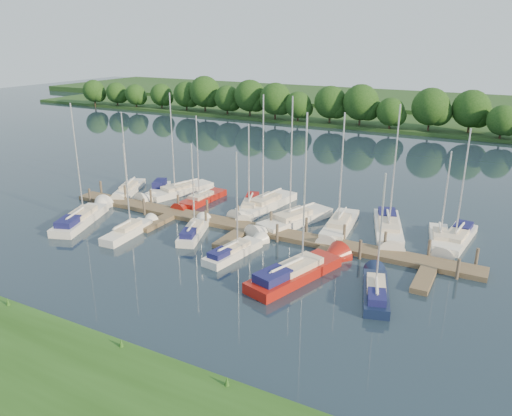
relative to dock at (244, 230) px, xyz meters
The scene contains 24 objects.
ground 7.31m from the dock, 90.00° to the right, with size 260.00×260.00×0.00m, color #182430.
near_bank 23.31m from the dock, 90.00° to the right, with size 90.00×10.00×0.50m, color #1F4413.
dock is the anchor object (origin of this frame).
mooring_pilings 1.19m from the dock, 90.00° to the left, with size 38.24×2.84×2.00m.
far_shore 67.69m from the dock, 90.00° to the left, with size 180.00×30.00×0.60m, color #1D3F18.
distant_hill 92.69m from the dock, 90.00° to the left, with size 220.00×40.00×1.40m, color #2D4D21.
treeline 55.20m from the dock, 83.14° to the left, with size 145.70×9.43×8.24m.
sailboat_n_0 17.56m from the dock, 166.24° to the left, with size 4.02×7.17×9.27m.
motorboat 15.37m from the dock, 157.18° to the left, with size 2.94×4.88×1.59m.
sailboat_n_2 13.40m from the dock, 152.83° to the left, with size 4.42×9.06×11.40m.
sailboat_n_3 9.43m from the dock, 147.92° to the left, with size 2.09×7.44×9.45m.
sailboat_n_4 5.61m from the dock, 113.28° to the left, with size 3.63×7.02×9.13m.
sailboat_n_5 6.58m from the dock, 100.76° to the left, with size 3.29×9.35×11.82m.
sailboat_n_6 4.77m from the dock, 50.35° to the left, with size 4.79×9.57×12.21m.
sailboat_n_7 8.56m from the dock, 30.84° to the left, with size 2.81×8.71×10.99m.
sailboat_n_8 12.87m from the dock, 27.70° to the left, with size 4.47×9.40×11.75m.
sailboat_n_9 16.83m from the dock, 19.98° to the left, with size 2.60×6.50×8.28m.
sailboat_n_10 18.16m from the dock, 20.18° to the left, with size 2.65×8.12×10.12m.
sailboat_s_0 15.42m from the dock, 160.95° to the right, with size 4.56×8.97×11.43m.
sailboat_s_1 10.08m from the dock, 147.95° to the right, with size 1.91×6.52×8.52m.
sailboat_s_2 4.42m from the dock, 142.00° to the right, with size 3.30×6.48×8.42m.
sailboat_s_3 5.00m from the dock, 68.75° to the right, with size 2.49×6.86×8.70m.
sailboat_s_4 9.69m from the dock, 36.71° to the right, with size 4.63×9.73×12.34m.
sailboat_s_5 14.68m from the dock, 23.24° to the right, with size 3.20×6.87×8.84m.
Camera 1 is at (20.41, -28.58, 16.77)m, focal length 35.00 mm.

